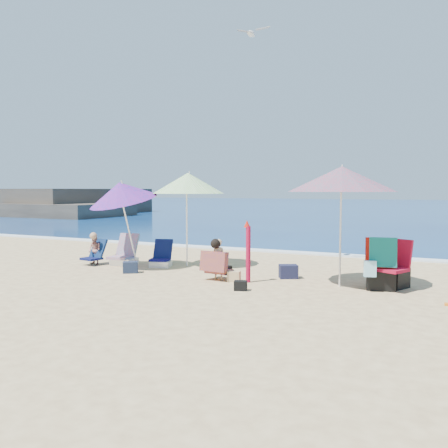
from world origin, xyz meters
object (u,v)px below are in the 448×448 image
at_px(umbrella_blue, 122,192).
at_px(person_left, 95,250).
at_px(camp_chair_left, 393,273).
at_px(chair_navy, 161,259).
at_px(camp_chair_right, 380,270).
at_px(seagull, 251,33).
at_px(chair_rainbow, 124,256).
at_px(person_center, 217,260).
at_px(furled_umbrella, 248,248).
at_px(umbrella_striped, 188,183).
at_px(umbrella_turquoise, 342,179).

relative_size(umbrella_blue, person_left, 2.72).
bearing_deg(camp_chair_left, person_left, -177.93).
bearing_deg(person_left, chair_navy, 16.17).
distance_m(umbrella_blue, camp_chair_right, 5.95).
bearing_deg(chair_navy, seagull, 34.00).
xyz_separation_m(chair_rainbow, person_center, (2.95, -0.81, 0.21)).
relative_size(furled_umbrella, person_center, 1.45).
bearing_deg(camp_chair_right, chair_navy, 174.68).
bearing_deg(camp_chair_left, umbrella_blue, -176.20).
xyz_separation_m(umbrella_striped, furled_umbrella, (2.08, -1.23, -1.31)).
bearing_deg(umbrella_striped, umbrella_blue, -142.71).
bearing_deg(furled_umbrella, chair_navy, 161.05).
bearing_deg(camp_chair_left, camp_chair_right, -125.59).
bearing_deg(chair_rainbow, seagull, 26.38).
bearing_deg(chair_rainbow, person_left, -154.52).
bearing_deg(camp_chair_left, chair_rainbow, 179.42).
distance_m(camp_chair_left, person_center, 3.39).
height_order(chair_navy, seagull, seagull).
xyz_separation_m(umbrella_blue, seagull, (2.47, 1.83, 3.76)).
distance_m(umbrella_striped, camp_chair_right, 4.89).
height_order(umbrella_turquoise, camp_chair_left, umbrella_turquoise).
bearing_deg(person_left, camp_chair_left, 2.07).
bearing_deg(camp_chair_left, umbrella_striped, 173.44).
height_order(umbrella_striped, chair_navy, umbrella_striped).
height_order(umbrella_striped, seagull, seagull).
relative_size(umbrella_striped, person_center, 2.68).
distance_m(umbrella_blue, camp_chair_left, 6.15).
bearing_deg(umbrella_turquoise, furled_umbrella, -166.56).
relative_size(umbrella_blue, chair_rainbow, 2.88).
height_order(chair_navy, camp_chair_left, camp_chair_left).
distance_m(umbrella_turquoise, seagull, 4.67).
bearing_deg(camp_chair_right, chair_rainbow, 177.01).
height_order(chair_rainbow, camp_chair_right, camp_chair_right).
distance_m(chair_rainbow, person_left, 0.75).
relative_size(chair_navy, person_center, 0.82).
distance_m(chair_navy, camp_chair_right, 5.13).
height_order(chair_rainbow, camp_chair_left, camp_chair_left).
distance_m(umbrella_striped, umbrella_blue, 1.56).
distance_m(umbrella_blue, person_left, 1.72).
height_order(umbrella_turquoise, person_left, umbrella_turquoise).
height_order(umbrella_blue, camp_chair_left, umbrella_blue).
xyz_separation_m(chair_rainbow, camp_chair_left, (6.25, -0.06, 0.08)).
height_order(chair_navy, person_left, person_left).
bearing_deg(camp_chair_left, seagull, 157.56).
xyz_separation_m(furled_umbrella, person_left, (-4.27, 0.44, -0.31)).
bearing_deg(umbrella_blue, chair_navy, 42.82).
bearing_deg(chair_navy, umbrella_blue, -137.18).
xyz_separation_m(furled_umbrella, chair_navy, (-2.64, 0.91, -0.51)).
bearing_deg(furled_umbrella, camp_chair_left, 14.56).
bearing_deg(person_left, seagull, 26.21).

